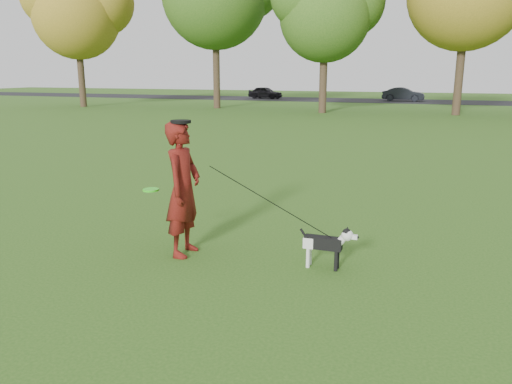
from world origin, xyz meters
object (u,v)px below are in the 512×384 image
at_px(dog, 328,242).
at_px(car_left, 265,93).
at_px(man, 183,189).
at_px(car_mid, 403,94).

xyz_separation_m(dog, car_left, (-14.23, 39.98, 0.21)).
bearing_deg(man, car_mid, -3.54).
bearing_deg(man, dog, -88.94).
xyz_separation_m(man, car_left, (-12.15, 40.12, -0.39)).
height_order(dog, car_left, car_left).
height_order(man, car_mid, man).
xyz_separation_m(man, dog, (2.08, 0.13, -0.60)).
height_order(man, dog, man).
relative_size(man, car_left, 0.59).
bearing_deg(car_mid, dog, -176.85).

